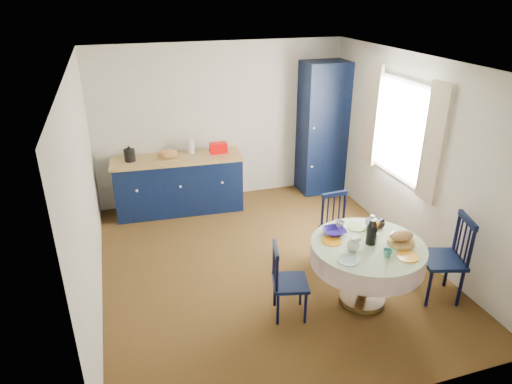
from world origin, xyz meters
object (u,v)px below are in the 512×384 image
mug_a (353,246)px  chair_left (287,281)px  kitchen_counter (179,183)px  chair_far (338,227)px  cobalt_bowl (334,232)px  pantry_cabinet (323,128)px  mug_d (340,225)px  mug_c (380,224)px  mug_b (387,253)px  chair_right (446,257)px  dining_table (368,254)px

mug_a → chair_left: bearing=171.4°
kitchen_counter → chair_far: bearing=-45.9°
chair_left → cobalt_bowl: (0.65, 0.26, 0.34)m
pantry_cabinet → mug_d: pantry_cabinet is taller
kitchen_counter → chair_far: (1.71, -2.00, -0.01)m
chair_left → mug_c: size_ratio=7.73×
pantry_cabinet → chair_left: 3.51m
mug_b → cobalt_bowl: 0.66m
pantry_cabinet → mug_b: bearing=-104.3°
chair_far → cobalt_bowl: (-0.37, -0.59, 0.32)m
pantry_cabinet → mug_d: bearing=-111.4°
pantry_cabinet → mug_c: (-0.55, -2.71, -0.31)m
mug_d → kitchen_counter: bearing=120.1°
mug_c → chair_right: bearing=-39.2°
mug_a → mug_d: mug_d is taller
kitchen_counter → mug_a: size_ratio=15.78×
cobalt_bowl → mug_a: bearing=-85.1°
kitchen_counter → pantry_cabinet: (2.45, 0.10, 0.63)m
dining_table → chair_far: (0.11, 0.89, -0.17)m
mug_b → cobalt_bowl: size_ratio=0.37×
dining_table → mug_a: dining_table is taller
chair_right → mug_a: chair_right is taller
mug_b → pantry_cabinet: bearing=76.1°
mug_c → mug_a: bearing=-146.7°
pantry_cabinet → chair_far: size_ratio=2.46×
kitchen_counter → chair_left: 2.94m
chair_far → mug_b: (-0.06, -1.18, 0.33)m
chair_far → mug_d: size_ratio=8.08×
mug_b → mug_a: bearing=141.8°
pantry_cabinet → mug_d: 2.81m
kitchen_counter → mug_a: kitchen_counter is taller
mug_b → cobalt_bowl: (-0.30, 0.58, -0.01)m
chair_far → mug_a: size_ratio=6.95×
kitchen_counter → mug_a: bearing=-61.5°
chair_right → mug_b: (-0.84, -0.09, 0.27)m
kitchen_counter → mug_a: 3.28m
pantry_cabinet → mug_b: size_ratio=23.32×
pantry_cabinet → dining_table: pantry_cabinet is taller
chair_right → kitchen_counter: bearing=-124.3°
mug_d → cobalt_bowl: bearing=-141.2°
dining_table → mug_b: 0.33m
dining_table → pantry_cabinet: bearing=74.2°
dining_table → mug_b: size_ratio=13.05×
kitchen_counter → pantry_cabinet: pantry_cabinet is taller
dining_table → mug_b: bearing=-81.6°
mug_c → cobalt_bowl: (-0.57, 0.02, -0.01)m
dining_table → cobalt_bowl: 0.43m
mug_c → mug_d: bearing=166.7°
dining_table → mug_a: bearing=-164.2°
chair_right → mug_d: bearing=-102.5°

